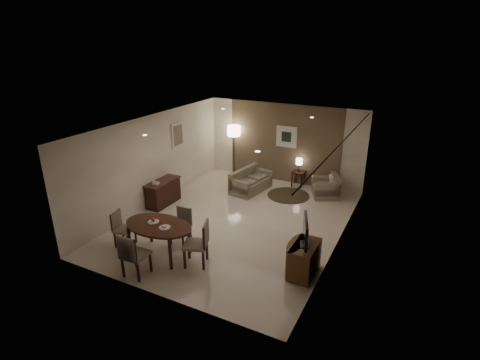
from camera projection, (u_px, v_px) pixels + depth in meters
The scene contains 31 objects.
room_shell at pixel (243, 171), 10.17m from camera, with size 5.50×7.00×2.70m.
taupe_accent at pixel (284, 143), 12.73m from camera, with size 3.96×0.03×2.70m, color brown.
curtain_wall at pixel (338, 195), 8.72m from camera, with size 0.08×6.70×2.58m, color beige, non-canonical shape.
curtain_rod at pixel (344, 140), 8.24m from camera, with size 0.03×0.03×6.80m, color black.
art_back_frame at pixel (287, 137), 12.58m from camera, with size 0.72×0.03×0.72m, color silver.
art_back_canvas at pixel (286, 137), 12.57m from camera, with size 0.34×0.01×0.34m, color black.
art_left_frame at pixel (178, 135), 11.80m from camera, with size 0.03×0.60×0.80m, color silver.
art_left_canvas at pixel (178, 135), 11.79m from camera, with size 0.01×0.46×0.64m, color gray.
downlight_nl at pixel (145, 135), 8.45m from camera, with size 0.10×0.10×0.01m, color white.
downlight_nr at pixel (258, 152), 7.27m from camera, with size 0.10×0.10×0.01m, color white.
downlight_fl at pixel (223, 109), 11.44m from camera, with size 0.10×0.10×0.01m, color white.
downlight_fr at pixel (312, 117), 10.26m from camera, with size 0.10×0.10×0.01m, color white.
console_desk at pixel (163, 193), 11.24m from camera, with size 0.48×1.20×0.75m, color #431D15, non-canonical shape.
telephone at pixel (156, 183), 10.84m from camera, with size 0.20×0.14×0.09m, color white, non-canonical shape.
tv_cabinet at pixel (304, 259), 7.94m from camera, with size 0.48×0.90×0.70m, color brown, non-canonical shape.
flat_tv at pixel (305, 231), 7.70m from camera, with size 0.06×0.88×0.60m, color black, non-canonical shape.
dining_table at pixel (160, 240), 8.62m from camera, with size 1.67×1.04×0.78m, color #431D15, non-canonical shape.
chair_near at pixel (136, 254), 7.86m from camera, with size 0.49×0.49×1.01m, color gray, non-canonical shape.
chair_far at pixel (180, 227), 9.11m from camera, with size 0.42×0.42×0.88m, color gray, non-canonical shape.
chair_left at pixel (124, 229), 9.00m from camera, with size 0.42×0.42×0.87m, color gray, non-canonical shape.
chair_right at pixel (195, 244), 8.21m from camera, with size 0.50×0.50×1.03m, color gray, non-canonical shape.
plate_a at pixel (153, 222), 8.60m from camera, with size 0.26×0.26×0.02m, color white.
plate_b at pixel (165, 227), 8.34m from camera, with size 0.26×0.26×0.02m, color white.
fruit_apple at pixel (153, 220), 8.58m from camera, with size 0.09×0.09×0.09m, color #C63D16.
napkin at pixel (165, 227), 8.34m from camera, with size 0.12×0.08×0.03m, color white.
round_rug at pixel (288, 195), 11.97m from camera, with size 1.34×1.34×0.01m, color #3C3521.
sofa at pixel (251, 180), 12.25m from camera, with size 0.75×1.50×0.71m, color gray, non-canonical shape.
armchair at pixel (326, 186), 11.78m from camera, with size 0.81×0.76×0.72m, color gray, non-canonical shape.
side_table at pixel (298, 179), 12.65m from camera, with size 0.41×0.41×0.52m, color black, non-canonical shape.
table_lamp at pixel (299, 164), 12.47m from camera, with size 0.22×0.22×0.50m, color #FFEAC1, non-canonical shape.
floor_lamp at pixel (234, 151), 13.42m from camera, with size 0.46×0.46×1.83m, color #FFE5B7, non-canonical shape.
Camera 1 is at (4.26, -8.17, 4.80)m, focal length 28.00 mm.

